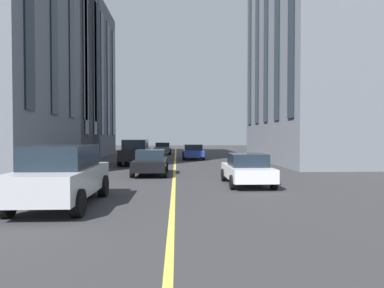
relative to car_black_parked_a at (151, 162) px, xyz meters
The scene contains 9 objects.
lane_centre_line 3.24m from the car_black_parked_a, 155.26° to the right, with size 80.00×0.16×0.01m.
car_black_parked_a is the anchor object (origin of this frame).
car_white_mid 6.16m from the car_black_parked_a, 132.32° to the right, with size 3.90×1.89×1.40m.
car_grey_trailing 20.91m from the car_black_parked_a, ahead, with size 4.40×1.95×1.37m.
car_silver_oncoming 8.50m from the car_black_parked_a, 165.55° to the left, with size 4.70×2.14×1.88m.
car_black_far 7.01m from the car_black_parked_a, 13.61° to the left, with size 4.70×2.14×1.88m.
car_blue_near 12.67m from the car_black_parked_a, 13.59° to the right, with size 4.40×1.95×1.37m.
building_left_near 20.47m from the car_black_parked_a, 32.40° to the left, with size 15.30×8.21×16.30m.
building_right_near 19.80m from the car_black_parked_a, 57.84° to the right, with size 15.41×10.19×23.70m.
Camera 1 is at (3.95, -0.13, 2.19)m, focal length 31.72 mm.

